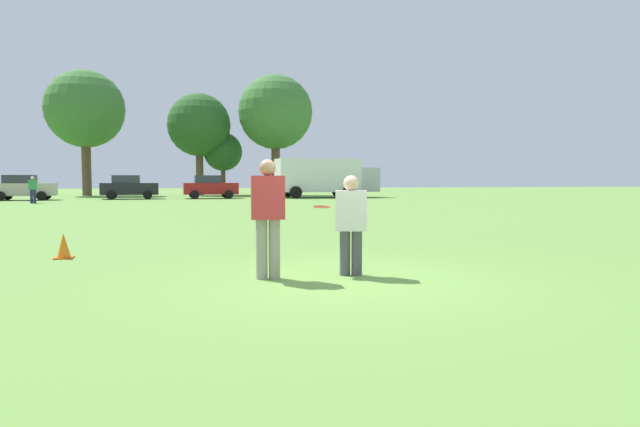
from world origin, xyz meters
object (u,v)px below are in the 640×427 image
player_defender (351,220)px  parked_car_near_right (210,187)px  bystander_sideline_watcher (33,188)px  parked_car_center (23,187)px  parked_car_mid_right (129,187)px  frisbee (322,207)px  player_thrower (268,212)px  box_truck (325,176)px  traffic_cone (64,246)px

player_defender → parked_car_near_right: bearing=91.1°
bystander_sideline_watcher → parked_car_center: bearing=109.6°
parked_car_mid_right → frisbee: bearing=-80.0°
parked_car_mid_right → bystander_sideline_watcher: bearing=-126.7°
player_thrower → frisbee: player_thrower is taller
box_truck → bystander_sideline_watcher: (-20.49, -6.64, -0.80)m
player_defender → bystander_sideline_watcher: (-11.83, 29.47, 0.10)m
player_defender → parked_car_mid_right: (-6.79, 36.23, 0.07)m
frisbee → box_truck: 37.03m
player_defender → traffic_cone: (-4.71, 3.00, -0.63)m
parked_car_near_right → parked_car_center: bearing=-177.0°
traffic_cone → bystander_sideline_watcher: (-7.12, 26.47, 0.72)m
frisbee → parked_car_near_right: size_ratio=0.06×
player_thrower → bystander_sideline_watcher: player_thrower is taller
player_thrower → parked_car_center: 37.66m
player_defender → box_truck: box_truck is taller
parked_car_mid_right → parked_car_center: bearing=-173.9°
player_defender → bystander_sideline_watcher: bystander_sideline_watcher is taller
player_thrower → box_truck: box_truck is taller
parked_car_center → parked_car_mid_right: bearing=6.1°
player_thrower → frisbee: (0.87, 0.21, 0.05)m
player_defender → frisbee: size_ratio=5.65×
frisbee → box_truck: box_truck is taller
frisbee → bystander_sideline_watcher: bystander_sideline_watcher is taller
frisbee → parked_car_center: (-13.56, 35.26, -0.13)m
player_defender → frisbee: (-0.41, 0.21, 0.20)m
player_thrower → player_defender: 1.29m
bystander_sideline_watcher → parked_car_near_right: bearing=31.0°
player_thrower → traffic_cone: (-3.43, 3.00, -0.77)m
player_defender → parked_car_center: 38.12m
parked_car_near_right → box_truck: 9.41m
parked_car_mid_right → box_truck: size_ratio=0.50×
traffic_cone → box_truck: (13.37, 33.11, 1.52)m
frisbee → parked_car_mid_right: 36.58m
player_defender → parked_car_near_right: 36.17m
frisbee → parked_car_center: parked_car_center is taller
frisbee → parked_car_mid_right: (-6.38, 36.02, -0.13)m
bystander_sideline_watcher → player_defender: bearing=-68.1°
traffic_cone → parked_car_center: parked_car_center is taller
parked_car_mid_right → bystander_sideline_watcher: (-5.04, -6.76, 0.03)m
traffic_cone → box_truck: box_truck is taller
player_defender → traffic_cone: bearing=147.5°
player_thrower → parked_car_near_right: (0.57, 36.15, -0.08)m
parked_car_center → parked_car_near_right: bearing=3.0°
player_thrower → parked_car_center: parked_car_center is taller
traffic_cone → parked_car_mid_right: parked_car_mid_right is taller
player_defender → traffic_cone: player_defender is taller
parked_car_mid_right → player_defender: bearing=-79.4°
parked_car_mid_right → bystander_sideline_watcher: size_ratio=2.54×
traffic_cone → parked_car_mid_right: size_ratio=0.11×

